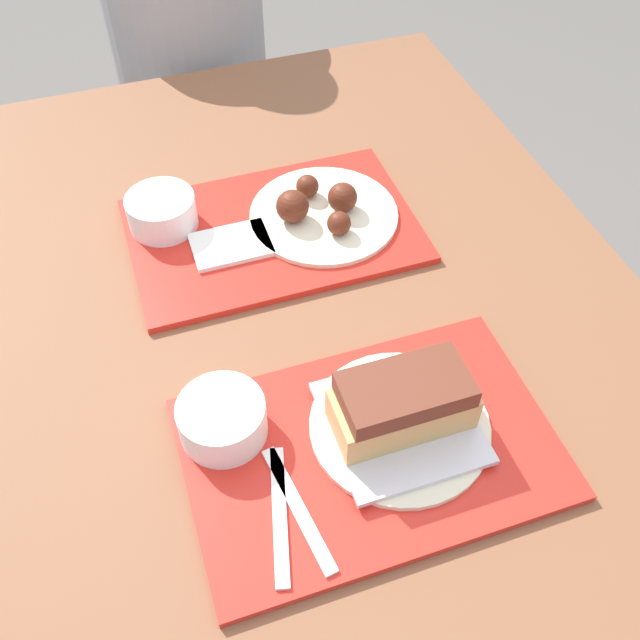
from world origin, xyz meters
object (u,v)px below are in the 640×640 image
(tray_near, at_px, (370,449))
(brisket_sandwich_plate, at_px, (402,411))
(bowl_coleslaw_near, at_px, (222,418))
(wings_plate_far, at_px, (321,210))
(tray_far, at_px, (273,231))
(bowl_coleslaw_far, at_px, (161,210))
(person_seated_across, at_px, (184,13))

(tray_near, relative_size, brisket_sandwich_plate, 2.00)
(tray_near, xyz_separation_m, bowl_coleslaw_near, (-0.16, 0.08, 0.04))
(brisket_sandwich_plate, xyz_separation_m, wings_plate_far, (0.03, 0.40, -0.02))
(tray_far, height_order, bowl_coleslaw_near, bowl_coleslaw_near)
(brisket_sandwich_plate, relative_size, bowl_coleslaw_far, 2.08)
(bowl_coleslaw_near, relative_size, brisket_sandwich_plate, 0.48)
(tray_near, height_order, bowl_coleslaw_near, bowl_coleslaw_near)
(bowl_coleslaw_near, relative_size, person_seated_across, 0.15)
(bowl_coleslaw_near, bearing_deg, bowl_coleslaw_far, 89.97)
(bowl_coleslaw_far, bearing_deg, brisket_sandwich_plate, -66.16)
(tray_near, distance_m, tray_far, 0.42)
(bowl_coleslaw_near, height_order, bowl_coleslaw_far, same)
(tray_near, xyz_separation_m, tray_far, (-0.00, 0.42, 0.00))
(tray_near, relative_size, bowl_coleslaw_far, 4.16)
(tray_far, height_order, wings_plate_far, wings_plate_far)
(bowl_coleslaw_near, xyz_separation_m, person_seated_across, (0.17, 1.08, -0.02))
(bowl_coleslaw_far, xyz_separation_m, wings_plate_far, (0.24, -0.06, -0.01))
(wings_plate_far, bearing_deg, tray_near, -100.48)
(bowl_coleslaw_near, bearing_deg, tray_far, 64.68)
(bowl_coleslaw_near, distance_m, person_seated_across, 1.09)
(brisket_sandwich_plate, height_order, bowl_coleslaw_far, brisket_sandwich_plate)
(tray_near, xyz_separation_m, person_seated_across, (0.01, 1.16, 0.01))
(tray_near, xyz_separation_m, wings_plate_far, (0.08, 0.42, 0.02))
(wings_plate_far, bearing_deg, person_seated_across, 95.43)
(tray_near, xyz_separation_m, bowl_coleslaw_far, (-0.16, 0.48, 0.04))
(tray_far, bearing_deg, tray_near, -89.68)
(person_seated_across, bearing_deg, brisket_sandwich_plate, -88.17)
(bowl_coleslaw_far, relative_size, wings_plate_far, 0.45)
(tray_far, distance_m, bowl_coleslaw_near, 0.38)
(tray_near, xyz_separation_m, brisket_sandwich_plate, (0.04, 0.01, 0.04))
(tray_far, distance_m, bowl_coleslaw_far, 0.18)
(tray_far, distance_m, wings_plate_far, 0.08)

